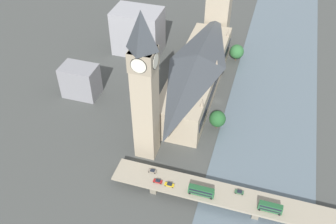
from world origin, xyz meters
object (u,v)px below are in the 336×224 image
victoria_tower (218,12)px  car_southbound_extra (169,185)px  road_bridge (257,204)px  car_southbound_mid (158,181)px  double_decker_bus_lead (270,207)px  car_northbound_lead (152,171)px  parliament_hall (197,73)px  clock_tower (144,87)px  double_decker_bus_mid (201,191)px  car_northbound_tail (239,192)px

victoria_tower → car_southbound_extra: size_ratio=11.53×
road_bridge → car_southbound_mid: 46.15m
car_southbound_extra → double_decker_bus_lead: bearing=179.6°
double_decker_bus_lead → car_southbound_extra: size_ratio=2.32×
road_bridge → car_northbound_lead: 50.58m
car_northbound_lead → car_southbound_mid: car_southbound_mid is taller
parliament_hall → clock_tower: clock_tower is taller
road_bridge → car_northbound_lead: size_ratio=33.63×
parliament_hall → clock_tower: size_ratio=1.25×
road_bridge → car_northbound_lead: car_northbound_lead is taller
clock_tower → road_bridge: bearing=161.5°
car_southbound_extra → parliament_hall: bearing=-85.0°
car_northbound_lead → car_southbound_extra: car_southbound_extra is taller
car_northbound_lead → car_southbound_mid: (-4.41, 5.13, 0.05)m
clock_tower → car_northbound_lead: clock_tower is taller
clock_tower → car_southbound_extra: clock_tower is taller
double_decker_bus_lead → car_northbound_lead: size_ratio=2.57×
double_decker_bus_mid → road_bridge: bearing=-172.5°
double_decker_bus_mid → car_northbound_lead: 26.11m
double_decker_bus_lead → double_decker_bus_mid: bearing=0.8°
car_southbound_mid → clock_tower: bearing=-59.7°
victoria_tower → double_decker_bus_mid: victoria_tower is taller
car_southbound_mid → double_decker_bus_lead: bearing=179.3°
clock_tower → car_northbound_lead: size_ratio=19.78×
parliament_hall → car_northbound_lead: (3.06, 76.12, -6.63)m
clock_tower → car_northbound_tail: size_ratio=19.84×
victoria_tower → car_northbound_tail: size_ratio=12.79×
car_southbound_mid → car_southbound_extra: (-5.75, 0.29, 0.01)m
clock_tower → car_southbound_extra: bearing=129.9°
car_northbound_lead → car_southbound_extra: size_ratio=0.90×
car_northbound_tail → car_southbound_extra: size_ratio=0.90×
road_bridge → car_southbound_extra: bearing=3.7°
road_bridge → parliament_hall: bearing=-59.0°
parliament_hall → car_northbound_tail: parliament_hall is taller
victoria_tower → double_decker_bus_mid: bearing=98.8°
car_northbound_tail → car_southbound_mid: (37.28, 5.03, 0.03)m
clock_tower → victoria_tower: clock_tower is taller
double_decker_bus_mid → car_southbound_extra: bearing=-2.8°
clock_tower → car_southbound_extra: size_ratio=17.88×
victoria_tower → double_decker_bus_mid: size_ratio=4.34×
car_northbound_tail → victoria_tower: bearing=-74.4°
road_bridge → car_northbound_tail: 9.35m
double_decker_bus_mid → car_southbound_mid: (20.88, -1.02, -2.01)m
car_southbound_extra → double_decker_bus_mid: bearing=177.2°
car_northbound_tail → car_southbound_mid: 37.62m
double_decker_bus_mid → car_southbound_mid: size_ratio=2.77×
road_bridge → car_southbound_mid: (46.06, 2.30, 1.77)m
double_decker_bus_lead → car_northbound_lead: double_decker_bus_lead is taller
parliament_hall → car_southbound_extra: bearing=95.0°
parliament_hall → double_decker_bus_mid: 85.35m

